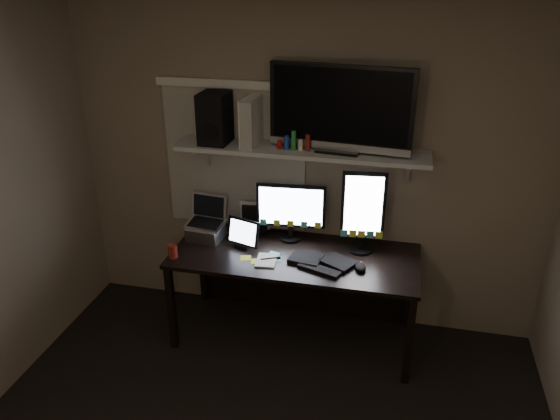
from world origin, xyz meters
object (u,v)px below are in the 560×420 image
(mouse, at_px, (361,267))
(speaker, at_px, (215,118))
(monitor_landscape, at_px, (291,212))
(keyboard, at_px, (322,261))
(tv, at_px, (340,109))
(cup, at_px, (173,251))
(desk, at_px, (298,267))
(tablet, at_px, (243,233))
(laptop, at_px, (205,220))
(monitor_portrait, at_px, (363,212))
(game_console, at_px, (251,121))

(mouse, bearing_deg, speaker, 151.34)
(monitor_landscape, distance_m, mouse, 0.70)
(keyboard, height_order, tv, tv)
(monitor_landscape, relative_size, cup, 5.35)
(desk, xyz_separation_m, tablet, (-0.40, -0.10, 0.29))
(laptop, bearing_deg, tablet, -4.80)
(desk, xyz_separation_m, monitor_portrait, (0.46, 0.04, 0.49))
(tablet, relative_size, cup, 2.74)
(monitor_portrait, bearing_deg, keyboard, -142.40)
(monitor_portrait, bearing_deg, monitor_landscape, 167.15)
(tablet, xyz_separation_m, laptop, (-0.32, 0.06, 0.05))
(tablet, bearing_deg, keyboard, 8.70)
(laptop, bearing_deg, game_console, 27.21)
(monitor_portrait, height_order, game_console, game_console)
(laptop, bearing_deg, keyboard, -3.32)
(monitor_portrait, relative_size, laptop, 1.94)
(desk, distance_m, speaker, 1.28)
(laptop, bearing_deg, tv, 12.43)
(game_console, bearing_deg, laptop, -154.07)
(tv, xyz_separation_m, game_console, (-0.63, 0.03, -0.13))
(monitor_portrait, height_order, laptop, monitor_portrait)
(keyboard, bearing_deg, mouse, 11.27)
(laptop, bearing_deg, monitor_landscape, 19.24)
(monitor_portrait, xyz_separation_m, laptop, (-1.18, -0.08, -0.15))
(laptop, height_order, game_console, game_console)
(desk, relative_size, cup, 18.39)
(mouse, relative_size, tv, 0.12)
(cup, height_order, speaker, speaker)
(laptop, height_order, tv, tv)
(monitor_portrait, relative_size, keyboard, 1.34)
(tablet, bearing_deg, monitor_landscape, 51.01)
(desk, height_order, game_console, game_console)
(cup, distance_m, speaker, 1.01)
(monitor_landscape, distance_m, tv, 0.89)
(desk, xyz_separation_m, speaker, (-0.63, 0.07, 1.11))
(keyboard, bearing_deg, speaker, -177.67)
(monitor_landscape, xyz_separation_m, laptop, (-0.64, -0.15, -0.07))
(monitor_landscape, bearing_deg, laptop, -171.59)
(keyboard, bearing_deg, desk, 156.94)
(keyboard, distance_m, tv, 1.07)
(desk, xyz_separation_m, keyboard, (0.21, -0.20, 0.19))
(speaker, bearing_deg, keyboard, -15.52)
(desk, distance_m, tablet, 0.50)
(desk, height_order, mouse, mouse)
(mouse, distance_m, laptop, 1.23)
(tablet, bearing_deg, laptop, -173.58)
(desk, height_order, speaker, speaker)
(monitor_portrait, xyz_separation_m, game_console, (-0.83, 0.05, 0.60))
(laptop, xyz_separation_m, game_console, (0.34, 0.13, 0.76))
(tv, distance_m, game_console, 0.65)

